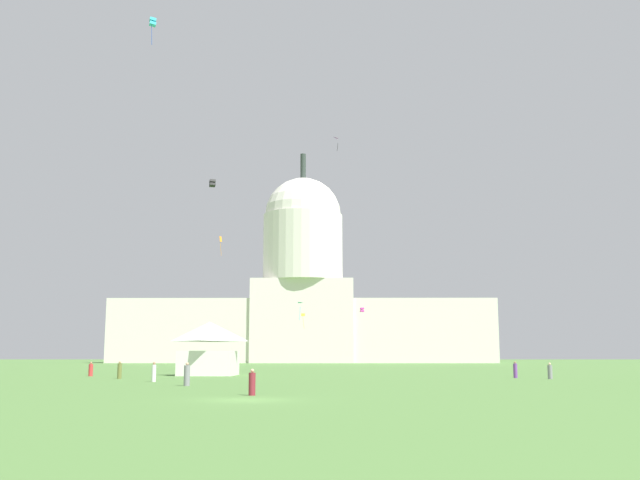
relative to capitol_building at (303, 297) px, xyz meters
The scene contains 17 objects.
ground_plane 193.89m from the capitol_building, 88.94° to the right, with size 800.00×800.00×0.00m, color #4C7538.
capitol_building is the anchor object (origin of this frame).
event_tent 146.82m from the capitol_building, 92.38° to the right, with size 6.70×7.36×6.20m.
person_olive_near_tree_west 159.80m from the capitol_building, 94.69° to the right, with size 0.55×0.55×1.77m.
person_grey_near_tent 162.56m from the capitol_building, 79.37° to the right, with size 0.56×0.56×1.60m.
person_grey_mid_right 176.32m from the capitol_building, 90.96° to the right, with size 0.54×0.54×1.79m.
person_red_back_right 151.58m from the capitol_building, 97.16° to the right, with size 0.59×0.59×1.59m.
person_maroon_back_left 189.49m from the capitol_building, 88.96° to the right, with size 0.41×0.41×1.52m.
person_purple_front_left 158.80m from the capitol_building, 80.05° to the right, with size 0.51×0.51×1.69m.
person_white_back_center 167.79m from the capitol_building, 92.59° to the right, with size 0.50×0.50×1.74m.
kite_orange_mid 60.47m from the capitol_building, 107.70° to the right, with size 0.68×0.82×4.82m.
kite_magenta_low 43.20m from the capitol_building, 66.47° to the right, with size 1.16×1.20×1.17m.
kite_violet_high 90.83m from the capitol_building, 83.34° to the right, with size 1.38×1.63×2.51m.
kite_turquoise_low 64.58m from the capitol_building, 88.96° to the right, with size 1.42×1.38×3.82m.
kite_black_mid 101.52m from the capitol_building, 97.76° to the right, with size 1.35×1.40×1.35m.
kite_cyan_high 137.78m from the capitol_building, 97.36° to the right, with size 1.21×1.18×3.99m.
kite_gold_low 46.38m from the capitol_building, 87.89° to the right, with size 1.03×0.34×3.88m.
Camera 1 is at (4.19, -38.48, 2.29)m, focal length 40.66 mm.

